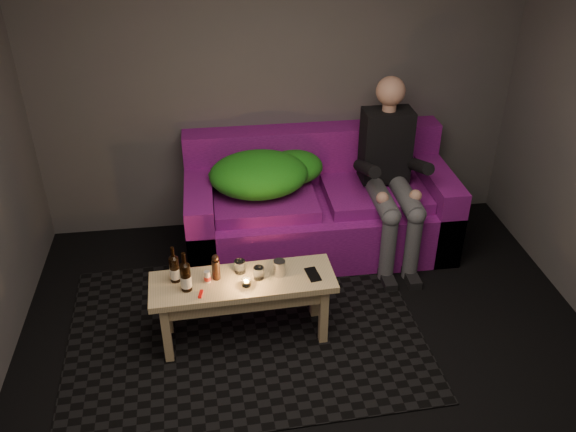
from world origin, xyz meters
The scene contains 17 objects.
floor centered at (0.00, 0.00, 0.00)m, with size 4.50×4.50×0.00m, color black.
room centered at (0.00, 0.47, 1.64)m, with size 4.50×4.50×4.50m.
rug centered at (-0.43, 0.76, 0.01)m, with size 2.44×1.77×0.01m, color black.
sofa centered at (0.27, 1.82, 0.34)m, with size 2.16×0.97×0.93m.
green_blanket centered at (-0.17, 1.81, 0.70)m, with size 0.95×0.65×0.32m.
person centered at (0.81, 1.65, 0.75)m, with size 0.39×0.90×1.44m.
coffee_table centered at (-0.43, 0.71, 0.41)m, with size 1.23×0.44×0.50m.
beer_bottle_a centered at (-0.87, 0.76, 0.60)m, with size 0.07×0.07×0.26m.
beer_bottle_b centered at (-0.79, 0.65, 0.60)m, with size 0.07×0.07×0.28m.
salt_shaker centered at (-0.66, 0.72, 0.54)m, with size 0.04×0.04×0.08m, color silver.
pepper_mill centered at (-0.60, 0.75, 0.57)m, with size 0.05×0.05×0.14m, color black.
tumbler_back centered at (-0.44, 0.80, 0.54)m, with size 0.07×0.07×0.09m, color white.
tealight centered at (-0.41, 0.65, 0.52)m, with size 0.06×0.06×0.05m.
tumbler_front centered at (-0.32, 0.71, 0.54)m, with size 0.07×0.07×0.09m, color white.
steel_cup centered at (-0.18, 0.73, 0.55)m, with size 0.08×0.08×0.11m, color #AAACB1.
smartphone centered at (0.03, 0.70, 0.50)m, with size 0.08×0.15×0.01m, color black.
red_lighter centered at (-0.71, 0.59, 0.51)m, with size 0.02×0.08×0.01m, color red.
Camera 1 is at (-0.57, -2.49, 2.95)m, focal length 38.00 mm.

